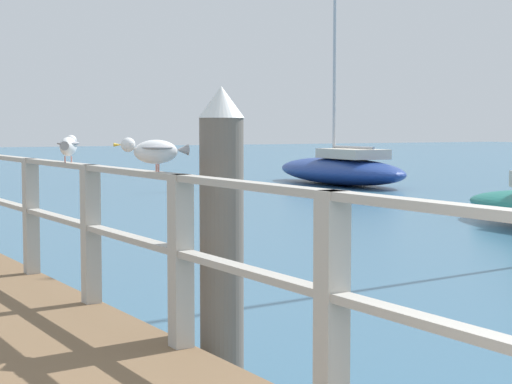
# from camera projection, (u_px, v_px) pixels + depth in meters

# --- Properties ---
(dock_piling_near) EXTENTS (0.29, 0.29, 2.09)m
(dock_piling_near) POSITION_uv_depth(u_px,v_px,m) (222.00, 250.00, 5.66)
(dock_piling_near) COLOR #6B6056
(dock_piling_near) RESTS_ON ground_plane
(seagull_foreground) EXTENTS (0.48, 0.21, 0.21)m
(seagull_foreground) POSITION_uv_depth(u_px,v_px,m) (154.00, 150.00, 5.56)
(seagull_foreground) COLOR white
(seagull_foreground) RESTS_ON pier_railing
(seagull_background) EXTENTS (0.26, 0.45, 0.21)m
(seagull_background) POSITION_uv_depth(u_px,v_px,m) (68.00, 145.00, 7.03)
(seagull_background) COLOR white
(seagull_background) RESTS_ON pier_railing
(boat_2) EXTENTS (2.91, 6.93, 7.93)m
(boat_2) POSITION_uv_depth(u_px,v_px,m) (340.00, 169.00, 28.40)
(boat_2) COLOR navy
(boat_2) RESTS_ON ground_plane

